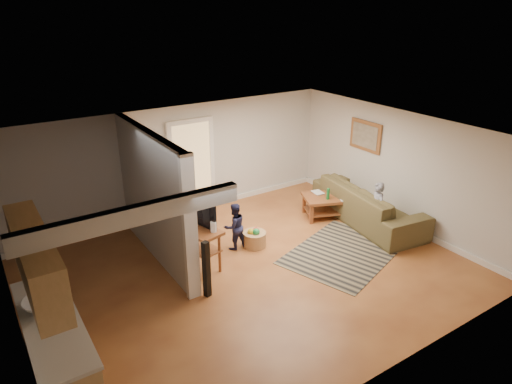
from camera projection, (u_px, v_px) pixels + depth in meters
ground at (251, 272)px, 8.28m from camera, size 7.50×7.50×0.00m
room_shell at (183, 204)px, 7.51m from camera, size 7.54×6.02×2.52m
area_rug at (343, 253)px, 8.90m from camera, size 2.73×2.34×0.01m
sofa at (366, 221)px, 10.23m from camera, size 1.51×2.98×0.83m
coffee_table at (332, 200)px, 10.32m from camera, size 1.45×1.18×0.75m
tv_console at (193, 229)px, 8.27m from camera, size 0.77×1.36×1.11m
speaker_left at (206, 269)px, 7.43m from camera, size 0.12×0.12×1.01m
speaker_right at (167, 228)px, 8.64m from camera, size 0.14×0.14×1.15m
toy_basket at (255, 238)px, 9.11m from camera, size 0.47×0.47×0.41m
child at (374, 233)px, 9.69m from camera, size 0.39×0.48×1.14m
toddler at (235, 248)px, 9.10m from camera, size 0.47×0.37×0.96m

